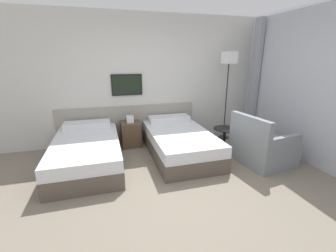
# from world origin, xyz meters

# --- Properties ---
(ground_plane) EXTENTS (16.00, 16.00, 0.00)m
(ground_plane) POSITION_xyz_m (0.00, 0.00, 0.00)
(ground_plane) COLOR slate
(wall_headboard) EXTENTS (10.00, 0.10, 2.70)m
(wall_headboard) POSITION_xyz_m (-0.03, 2.27, 1.30)
(wall_headboard) COLOR silver
(wall_headboard) RESTS_ON ground_plane
(bed_near_door) EXTENTS (1.10, 1.93, 0.60)m
(bed_near_door) POSITION_xyz_m (-1.33, 1.25, 0.24)
(bed_near_door) COLOR brown
(bed_near_door) RESTS_ON ground_plane
(bed_near_window) EXTENTS (1.10, 1.93, 0.60)m
(bed_near_window) POSITION_xyz_m (0.36, 1.25, 0.24)
(bed_near_window) COLOR brown
(bed_near_window) RESTS_ON ground_plane
(nightstand) EXTENTS (0.39, 0.40, 0.66)m
(nightstand) POSITION_xyz_m (-0.49, 1.96, 0.27)
(nightstand) COLOR brown
(nightstand) RESTS_ON ground_plane
(floor_lamp) EXTENTS (0.26, 0.26, 1.94)m
(floor_lamp) POSITION_xyz_m (1.67, 1.85, 1.66)
(floor_lamp) COLOR black
(floor_lamp) RESTS_ON ground_plane
(side_table) EXTENTS (0.45, 0.45, 0.49)m
(side_table) POSITION_xyz_m (1.27, 1.13, 0.34)
(side_table) COLOR black
(side_table) RESTS_ON ground_plane
(armchair) EXTENTS (0.94, 1.00, 0.89)m
(armchair) POSITION_xyz_m (1.67, 0.52, 0.28)
(armchair) COLOR gray
(armchair) RESTS_ON ground_plane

